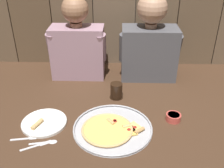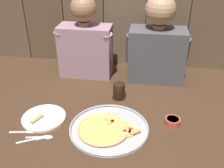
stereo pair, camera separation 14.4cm
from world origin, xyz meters
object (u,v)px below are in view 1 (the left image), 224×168
(diner_left, at_px, (77,40))
(drinking_glass, at_px, (116,91))
(pizza_tray, at_px, (111,128))
(dinner_plate, at_px, (44,122))
(dipping_bowl, at_px, (173,117))
(diner_right, at_px, (150,40))

(diner_left, bearing_deg, drinking_glass, -47.00)
(pizza_tray, relative_size, drinking_glass, 4.24)
(dinner_plate, relative_size, drinking_glass, 2.47)
(pizza_tray, relative_size, dipping_bowl, 5.09)
(dinner_plate, distance_m, diner_left, 0.65)
(diner_left, bearing_deg, dinner_plate, -101.14)
(drinking_glass, distance_m, dipping_bowl, 0.40)
(pizza_tray, bearing_deg, diner_left, 112.42)
(pizza_tray, bearing_deg, diner_right, 68.46)
(dipping_bowl, relative_size, diner_right, 0.14)
(pizza_tray, height_order, drinking_glass, drinking_glass)
(pizza_tray, relative_size, dinner_plate, 1.71)
(dipping_bowl, bearing_deg, pizza_tray, -164.56)
(dinner_plate, xyz_separation_m, dipping_bowl, (0.71, 0.05, 0.01))
(dipping_bowl, bearing_deg, diner_left, 138.75)
(pizza_tray, relative_size, diner_right, 0.71)
(pizza_tray, distance_m, drinking_glass, 0.33)
(drinking_glass, relative_size, diner_right, 0.17)
(pizza_tray, bearing_deg, dinner_plate, 173.82)
(pizza_tray, distance_m, diner_right, 0.72)
(drinking_glass, relative_size, dipping_bowl, 1.20)
(dipping_bowl, bearing_deg, dinner_plate, -175.62)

